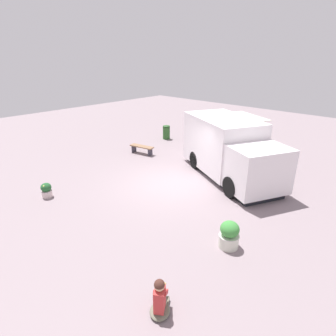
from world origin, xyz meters
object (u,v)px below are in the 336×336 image
Objects in this scene: person_customer at (160,299)px; planter_flowering_far at (46,190)px; food_truck at (229,150)px; plaza_bench at (142,148)px; planter_flowering_near at (229,235)px; trash_bin at (166,132)px.

planter_flowering_far is at bearing -96.16° from person_customer.
person_customer is 7.04m from planter_flowering_far.
planter_flowering_far is at bearing -31.49° from food_truck.
plaza_bench is (-6.04, -1.10, 0.04)m from planter_flowering_far.
food_truck is 5.34m from planter_flowering_near.
food_truck is at bearing 148.51° from planter_flowering_far.
plaza_bench is at bearing -169.66° from planter_flowering_far.
planter_flowering_near is (4.47, 2.80, -0.83)m from food_truck.
food_truck reaches higher than planter_flowering_near.
planter_flowering_near is 0.57× the size of plaza_bench.
person_customer reaches higher than plaza_bench.
plaza_bench is (-6.79, -8.10, -0.04)m from person_customer.
planter_flowering_near is 8.86m from plaza_bench.
food_truck is at bearing -147.97° from planter_flowering_near.
trash_bin reaches higher than planter_flowering_near.
planter_flowering_far is at bearing -72.16° from planter_flowering_near.
person_customer is at bearing 21.30° from food_truck.
planter_flowering_near is 0.92× the size of trash_bin.
food_truck reaches higher than plaza_bench.
person_customer is at bearing 83.84° from planter_flowering_far.
food_truck reaches higher than planter_flowering_far.
person_customer is at bearing 42.63° from trash_bin.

